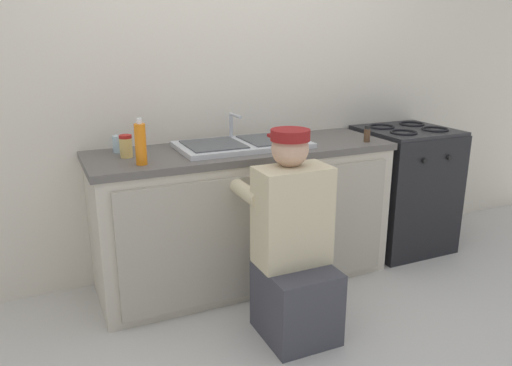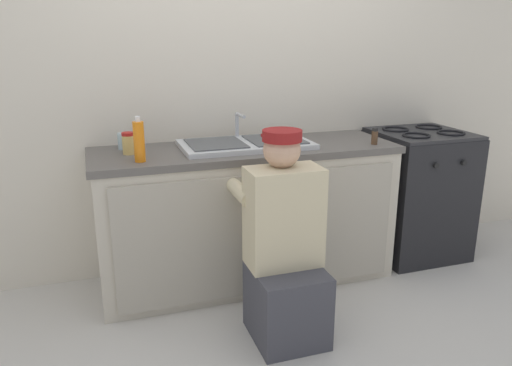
% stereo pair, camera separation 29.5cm
% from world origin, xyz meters
% --- Properties ---
extents(ground_plane, '(12.00, 12.00, 0.00)m').
position_xyz_m(ground_plane, '(0.00, 0.00, 0.00)').
color(ground_plane, beige).
extents(back_wall, '(6.00, 0.10, 2.50)m').
position_xyz_m(back_wall, '(0.00, 0.65, 1.25)').
color(back_wall, beige).
rests_on(back_wall, ground_plane).
extents(counter_cabinet, '(1.85, 0.62, 0.85)m').
position_xyz_m(counter_cabinet, '(0.00, 0.29, 0.42)').
color(counter_cabinet, beige).
rests_on(counter_cabinet, ground_plane).
extents(countertop, '(1.89, 0.62, 0.04)m').
position_xyz_m(countertop, '(0.00, 0.30, 0.87)').
color(countertop, '#5B5651').
rests_on(countertop, counter_cabinet).
extents(sink_double_basin, '(0.80, 0.44, 0.19)m').
position_xyz_m(sink_double_basin, '(0.00, 0.30, 0.91)').
color(sink_double_basin, silver).
rests_on(sink_double_basin, countertop).
extents(stove_range, '(0.62, 0.62, 0.92)m').
position_xyz_m(stove_range, '(1.29, 0.30, 0.46)').
color(stove_range, black).
rests_on(stove_range, ground_plane).
extents(plumber_person, '(0.42, 0.61, 1.10)m').
position_xyz_m(plumber_person, '(-0.01, -0.38, 0.46)').
color(plumber_person, '#3F3F47').
rests_on(plumber_person, ground_plane).
extents(soap_bottle_orange, '(0.06, 0.06, 0.25)m').
position_xyz_m(soap_bottle_orange, '(-0.66, 0.13, 1.00)').
color(soap_bottle_orange, orange).
rests_on(soap_bottle_orange, countertop).
extents(spice_bottle_pepper, '(0.04, 0.04, 0.10)m').
position_xyz_m(spice_bottle_pepper, '(0.79, 0.11, 0.94)').
color(spice_bottle_pepper, '#513823').
rests_on(spice_bottle_pepper, countertop).
extents(water_glass, '(0.06, 0.06, 0.10)m').
position_xyz_m(water_glass, '(-0.72, 0.47, 0.94)').
color(water_glass, '#ADC6CC').
rests_on(water_glass, countertop).
extents(condiment_jar, '(0.07, 0.07, 0.13)m').
position_xyz_m(condiment_jar, '(-0.70, 0.33, 0.95)').
color(condiment_jar, '#DBB760').
rests_on(condiment_jar, countertop).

